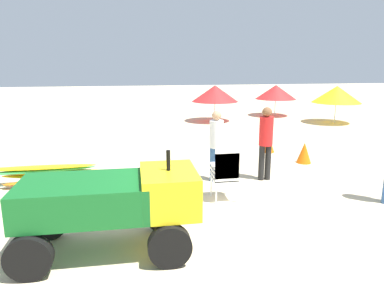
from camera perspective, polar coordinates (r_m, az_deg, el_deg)
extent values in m
plane|color=beige|center=(5.79, 7.80, -15.17)|extent=(80.00, 80.00, 0.00)
cube|color=#146023|center=(5.28, -16.94, -8.34)|extent=(1.82, 1.13, 0.50)
cube|color=yellow|center=(5.24, -3.75, -7.40)|extent=(0.82, 1.11, 0.60)
cylinder|color=black|center=(5.10, -3.83, -2.65)|extent=(0.06, 0.06, 0.30)
cylinder|color=black|center=(5.97, -4.69, -11.02)|extent=(0.60, 0.19, 0.60)
cylinder|color=black|center=(4.98, -3.59, -16.10)|extent=(0.60, 0.19, 0.60)
cylinder|color=black|center=(6.11, -22.11, -11.38)|extent=(0.60, 0.19, 0.60)
cylinder|color=black|center=(5.16, -24.80, -16.30)|extent=(0.60, 0.19, 0.60)
cube|color=white|center=(7.21, 5.15, -5.55)|extent=(0.48, 0.48, 0.04)
cube|color=white|center=(6.95, 5.66, -4.54)|extent=(0.48, 0.04, 0.40)
cube|color=white|center=(7.19, 5.16, -4.87)|extent=(0.48, 0.48, 0.04)
cube|color=white|center=(6.92, 5.67, -3.83)|extent=(0.48, 0.04, 0.40)
cube|color=white|center=(7.16, 5.17, -4.18)|extent=(0.48, 0.48, 0.04)
cube|color=white|center=(6.90, 5.69, -3.12)|extent=(0.48, 0.04, 0.40)
cube|color=white|center=(7.13, 5.19, -3.49)|extent=(0.48, 0.48, 0.04)
cube|color=white|center=(6.87, 5.71, -2.39)|extent=(0.48, 0.04, 0.40)
cylinder|color=white|center=(7.53, 6.24, -6.61)|extent=(0.04, 0.04, 0.42)
cylinder|color=white|center=(7.43, 3.11, -6.83)|extent=(0.04, 0.04, 0.42)
cylinder|color=white|center=(7.16, 7.19, -7.70)|extent=(0.04, 0.04, 0.42)
cylinder|color=white|center=(7.05, 3.90, -7.96)|extent=(0.04, 0.04, 0.42)
ellipsoid|color=white|center=(8.84, -21.93, -5.69)|extent=(2.52, 0.59, 0.08)
ellipsoid|color=orange|center=(8.72, -21.93, -5.39)|extent=(1.94, 0.62, 0.08)
ellipsoid|color=yellow|center=(8.74, -22.33, -4.84)|extent=(2.09, 0.65, 0.08)
ellipsoid|color=yellow|center=(8.81, -22.44, -4.17)|extent=(2.51, 0.44, 0.08)
ellipsoid|color=green|center=(8.67, -22.92, -3.93)|extent=(2.32, 0.46, 0.08)
ellipsoid|color=yellow|center=(8.64, -23.70, -3.50)|extent=(2.58, 0.29, 0.08)
cylinder|color=black|center=(8.53, 11.12, -2.97)|extent=(0.14, 0.14, 0.84)
cylinder|color=black|center=(8.59, 12.12, -2.91)|extent=(0.14, 0.14, 0.84)
cylinder|color=red|center=(8.39, 11.85, 2.02)|extent=(0.32, 0.32, 0.67)
sphere|color=brown|center=(8.32, 11.99, 5.05)|extent=(0.23, 0.23, 0.23)
cylinder|color=#33598C|center=(8.31, 3.34, -3.29)|extent=(0.14, 0.14, 0.81)
cylinder|color=#33598C|center=(8.35, 4.41, -3.23)|extent=(0.14, 0.14, 0.81)
cylinder|color=white|center=(8.16, 3.95, 1.61)|extent=(0.32, 0.32, 0.64)
sphere|color=tan|center=(8.09, 4.00, 4.59)|extent=(0.22, 0.22, 0.22)
cylinder|color=beige|center=(19.25, 13.26, 6.84)|extent=(0.04, 0.04, 1.62)
cone|color=red|center=(19.21, 13.33, 8.15)|extent=(2.11, 2.11, 0.74)
cylinder|color=beige|center=(16.93, 3.70, 6.53)|extent=(0.04, 0.04, 1.71)
cone|color=red|center=(16.88, 3.72, 8.13)|extent=(2.19, 2.19, 0.77)
cylinder|color=beige|center=(17.71, 22.13, 5.90)|extent=(0.04, 0.04, 1.71)
cone|color=yellow|center=(17.67, 22.26, 7.41)|extent=(2.19, 2.19, 0.77)
cone|color=orange|center=(11.29, 12.16, 0.17)|extent=(0.40, 0.40, 0.58)
cone|color=orange|center=(10.31, 17.61, -1.34)|extent=(0.41, 0.41, 0.58)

